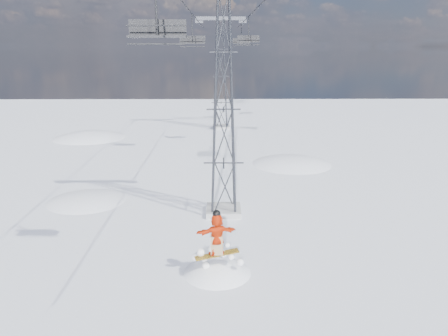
{
  "coord_description": "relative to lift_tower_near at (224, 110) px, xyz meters",
  "views": [
    {
      "loc": [
        0.57,
        -13.59,
        8.5
      ],
      "look_at": [
        0.78,
        4.51,
        3.45
      ],
      "focal_mm": 35.0,
      "sensor_mm": 36.0,
      "label": 1
    }
  ],
  "objects": [
    {
      "name": "ground",
      "position": [
        -0.8,
        -8.0,
        -5.47
      ],
      "size": [
        120.0,
        120.0,
        0.0
      ],
      "primitive_type": "plane",
      "color": "white",
      "rests_on": "ground"
    },
    {
      "name": "lift_tower_far",
      "position": [
        0.0,
        25.0,
        0.0
      ],
      "size": [
        5.2,
        1.8,
        11.43
      ],
      "color": "#999999",
      "rests_on": "ground"
    },
    {
      "name": "lift_chair_mid",
      "position": [
        2.2,
        15.57,
        3.59
      ],
      "size": [
        1.8,
        0.52,
        2.24
      ],
      "color": "black",
      "rests_on": "ground"
    },
    {
      "name": "lift_chair_near",
      "position": [
        -2.2,
        -6.95,
        3.54
      ],
      "size": [
        1.86,
        0.53,
        2.3
      ],
      "color": "black",
      "rests_on": "ground"
    },
    {
      "name": "lift_tower_near",
      "position": [
        0.0,
        0.0,
        0.0
      ],
      "size": [
        5.2,
        1.8,
        11.43
      ],
      "color": "#999999",
      "rests_on": "ground"
    },
    {
      "name": "lift_chair_far",
      "position": [
        -2.2,
        12.39,
        3.47
      ],
      "size": [
        1.92,
        0.55,
        2.39
      ],
      "color": "black",
      "rests_on": "ground"
    },
    {
      "name": "lift_chair_extra",
      "position": [
        2.2,
        27.3,
        3.57
      ],
      "size": [
        1.83,
        0.53,
        2.27
      ],
      "color": "black",
      "rests_on": "ground"
    },
    {
      "name": "snow_terrain",
      "position": [
        -5.57,
        13.24,
        -15.06
      ],
      "size": [
        39.0,
        37.0,
        22.0
      ],
      "color": "white",
      "rests_on": "ground"
    },
    {
      "name": "snowboarder_jump",
      "position": [
        -0.32,
        -6.31,
        -7.11
      ],
      "size": [
        4.4,
        4.4,
        6.66
      ],
      "color": "white",
      "rests_on": "ground"
    },
    {
      "name": "haul_cables",
      "position": [
        0.0,
        11.5,
        5.38
      ],
      "size": [
        4.46,
        51.0,
        0.06
      ],
      "color": "black",
      "rests_on": "ground"
    }
  ]
}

